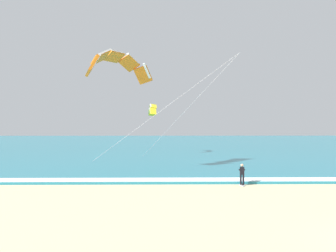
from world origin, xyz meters
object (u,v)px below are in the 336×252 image
at_px(surfboard, 242,185).
at_px(kite_distant, 152,108).
at_px(kite_primary, 117,63).
at_px(kitesurfer, 242,173).

relative_size(surfboard, kite_distant, 0.27).
xyz_separation_m(kite_primary, kite_distant, (3.14, 17.94, -3.83)).
xyz_separation_m(kitesurfer, kite_primary, (-11.05, 9.24, 10.39)).
distance_m(surfboard, kitesurfer, 0.91).
distance_m(surfboard, kite_primary, 18.32).
xyz_separation_m(surfboard, kite_primary, (-11.05, 9.26, 11.30)).
xyz_separation_m(kitesurfer, kite_distant, (-7.91, 27.18, 6.56)).
bearing_deg(kite_primary, kitesurfer, -39.89).
height_order(surfboard, kite_primary, kite_primary).
bearing_deg(kite_primary, kite_distant, 80.07).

